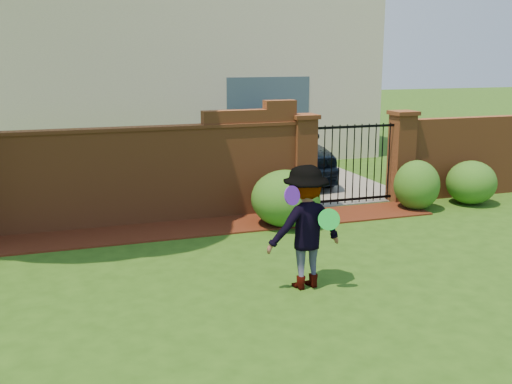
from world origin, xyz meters
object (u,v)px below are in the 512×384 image
object	(u,v)px
car	(279,146)
frisbee_purple	(292,196)
frisbee_green	(329,219)
man	(306,228)

from	to	relation	value
car	frisbee_purple	size ratio (longest dim) A/B	19.74
frisbee_purple	frisbee_green	xyz separation A→B (m)	(0.49, -0.03, -0.34)
frisbee_purple	frisbee_green	world-z (taller)	frisbee_purple
frisbee_purple	frisbee_green	distance (m)	0.60
frisbee_green	car	bearing A→B (deg)	74.00
man	frisbee_green	distance (m)	0.37
car	frisbee_green	xyz separation A→B (m)	(-2.02, -7.04, 0.17)
man	car	bearing A→B (deg)	-114.00
frisbee_purple	man	bearing A→B (deg)	39.18
man	frisbee_purple	size ratio (longest dim) A/B	6.73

